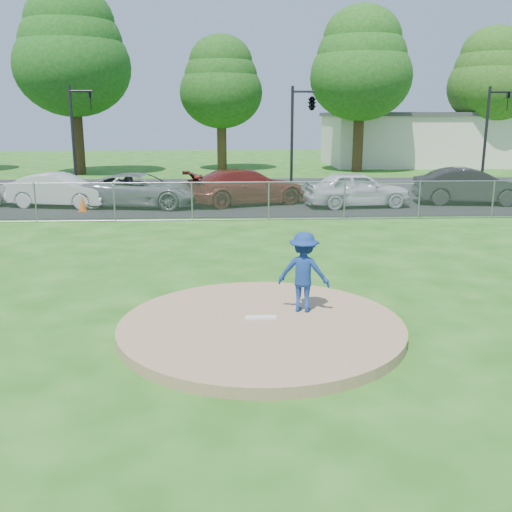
{
  "coord_description": "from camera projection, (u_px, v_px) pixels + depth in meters",
  "views": [
    {
      "loc": [
        -0.61,
        -10.16,
        3.99
      ],
      "look_at": [
        0.0,
        2.0,
        1.0
      ],
      "focal_mm": 40.0,
      "sensor_mm": 36.0,
      "label": 1
    }
  ],
  "objects": [
    {
      "name": "chain_link_fence",
      "position": [
        243.0,
        201.0,
        22.29
      ],
      "size": [
        40.0,
        0.06,
        1.5
      ],
      "primitive_type": "cube",
      "color": "gray",
      "rests_on": "ground"
    },
    {
      "name": "traffic_signal_right",
      "position": [
        491.0,
        128.0,
        32.06
      ],
      "size": [
        1.28,
        0.2,
        5.6
      ],
      "color": "black",
      "rests_on": "ground"
    },
    {
      "name": "tree_right",
      "position": [
        361.0,
        63.0,
        40.48
      ],
      "size": [
        7.28,
        7.28,
        11.63
      ],
      "color": "#392514",
      "rests_on": "ground"
    },
    {
      "name": "ground",
      "position": [
        245.0,
        230.0,
        20.53
      ],
      "size": [
        120.0,
        120.0,
        0.0
      ],
      "primitive_type": "plane",
      "color": "#1C5312",
      "rests_on": "ground"
    },
    {
      "name": "parking_lot",
      "position": [
        241.0,
        203.0,
        26.84
      ],
      "size": [
        50.0,
        8.0,
        0.01
      ],
      "primitive_type": "cube",
      "color": "black",
      "rests_on": "ground"
    },
    {
      "name": "tree_left",
      "position": [
        72.0,
        51.0,
        38.4
      ],
      "size": [
        7.84,
        7.84,
        12.53
      ],
      "color": "#322212",
      "rests_on": "ground"
    },
    {
      "name": "parked_car_charcoal",
      "position": [
        470.0,
        186.0,
        26.46
      ],
      "size": [
        5.2,
        2.37,
        1.65
      ],
      "primitive_type": "imported",
      "rotation": [
        0.0,
        0.0,
        1.44
      ],
      "color": "black",
      "rests_on": "parking_lot"
    },
    {
      "name": "commercial_building",
      "position": [
        424.0,
        139.0,
        47.95
      ],
      "size": [
        16.4,
        9.4,
        4.3
      ],
      "color": "beige",
      "rests_on": "ground"
    },
    {
      "name": "pitcher",
      "position": [
        304.0,
        272.0,
        11.25
      ],
      "size": [
        1.16,
        0.88,
        1.6
      ],
      "primitive_type": "imported",
      "rotation": [
        0.0,
        0.0,
        2.84
      ],
      "color": "navy",
      "rests_on": "pitchers_mound"
    },
    {
      "name": "traffic_signal_center",
      "position": [
        310.0,
        105.0,
        31.26
      ],
      "size": [
        1.42,
        2.48,
        5.6
      ],
      "color": "black",
      "rests_on": "ground"
    },
    {
      "name": "parked_car_gray",
      "position": [
        142.0,
        190.0,
        25.64
      ],
      "size": [
        5.74,
        3.35,
        1.5
      ],
      "primitive_type": "imported",
      "rotation": [
        0.0,
        0.0,
        1.4
      ],
      "color": "slate",
      "rests_on": "parking_lot"
    },
    {
      "name": "tree_center",
      "position": [
        221.0,
        82.0,
        42.22
      ],
      "size": [
        6.16,
        6.16,
        9.84
      ],
      "color": "#3C2A16",
      "rests_on": "ground"
    },
    {
      "name": "tree_far_right",
      "position": [
        493.0,
        75.0,
        44.07
      ],
      "size": [
        6.72,
        6.72,
        10.74
      ],
      "color": "#392514",
      "rests_on": "ground"
    },
    {
      "name": "pitchers_mound",
      "position": [
        261.0,
        327.0,
        10.81
      ],
      "size": [
        5.4,
        5.4,
        0.2
      ],
      "primitive_type": "cylinder",
      "color": "#967552",
      "rests_on": "ground"
    },
    {
      "name": "parked_car_white",
      "position": [
        60.0,
        190.0,
        25.63
      ],
      "size": [
        4.78,
        2.41,
        1.5
      ],
      "primitive_type": "imported",
      "rotation": [
        0.0,
        0.0,
        1.38
      ],
      "color": "silver",
      "rests_on": "parking_lot"
    },
    {
      "name": "pitching_rubber",
      "position": [
        261.0,
        317.0,
        10.97
      ],
      "size": [
        0.6,
        0.15,
        0.04
      ],
      "primitive_type": "cube",
      "color": "white",
      "rests_on": "pitchers_mound"
    },
    {
      "name": "traffic_signal_left",
      "position": [
        77.0,
        128.0,
        30.94
      ],
      "size": [
        1.28,
        0.2,
        5.6
      ],
      "color": "black",
      "rests_on": "ground"
    },
    {
      "name": "traffic_cone",
      "position": [
        82.0,
        203.0,
        24.42
      ],
      "size": [
        0.35,
        0.35,
        0.69
      ],
      "primitive_type": "cone",
      "color": "#DF570B",
      "rests_on": "parking_lot"
    },
    {
      "name": "street",
      "position": [
        238.0,
        185.0,
        34.11
      ],
      "size": [
        60.0,
        7.0,
        0.01
      ],
      "primitive_type": "cube",
      "color": "black",
      "rests_on": "ground"
    },
    {
      "name": "parked_car_darkred",
      "position": [
        247.0,
        187.0,
        26.34
      ],
      "size": [
        6.06,
        4.05,
        1.63
      ],
      "primitive_type": "imported",
      "rotation": [
        0.0,
        0.0,
        1.92
      ],
      "color": "maroon",
      "rests_on": "parking_lot"
    },
    {
      "name": "parked_car_pearl",
      "position": [
        357.0,
        189.0,
        25.61
      ],
      "size": [
        4.83,
        2.34,
        1.59
      ],
      "primitive_type": "imported",
      "rotation": [
        0.0,
        0.0,
        1.67
      ],
      "color": "silver",
      "rests_on": "parking_lot"
    }
  ]
}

